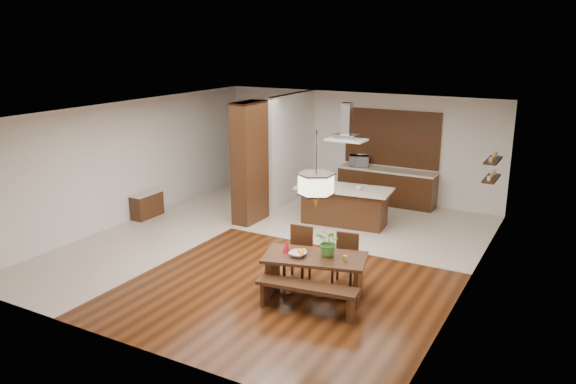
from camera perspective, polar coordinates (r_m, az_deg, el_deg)
The scene contains 25 objects.
room_shell at distance 11.53m, azimuth -1.31°, elevation 4.08°, with size 9.00×9.04×2.92m.
tile_hallway at distance 13.62m, azimuth -11.33°, elevation -3.39°, with size 2.50×9.00×0.01m, color beige.
tile_kitchen at distance 13.75m, azimuth 8.54°, elevation -3.07°, with size 5.50×4.00×0.01m, color beige.
soffit_band at distance 11.40m, azimuth -1.33°, elevation 8.14°, with size 8.00×9.00×0.02m, color #442611.
partition_pier at distance 13.38m, azimuth -3.90°, elevation 2.97°, with size 0.45×1.00×2.90m, color black.
partition_stub at distance 15.15m, azimuth 0.40°, elevation 4.49°, with size 0.18×2.40×2.90m, color silver.
hallway_console at distance 14.35m, azimuth -14.13°, elevation -1.29°, with size 0.37×0.88×0.63m, color black.
hallway_doorway at distance 16.79m, azimuth -1.72°, elevation 4.19°, with size 1.10×0.20×2.10m, color black.
rear_counter at distance 15.23m, azimuth 9.98°, elevation 0.56°, with size 2.60×0.62×0.95m.
kitchen_window at distance 15.20m, azimuth 10.53°, elevation 5.42°, with size 2.60×0.08×1.50m, color #9E612F.
shelf_lower at distance 12.84m, azimuth 19.95°, elevation 1.31°, with size 0.26×0.90×0.04m, color black.
shelf_upper at distance 12.76m, azimuth 20.12°, elevation 3.05°, with size 0.26×0.90×0.04m, color black.
dining_table at distance 9.74m, azimuth 2.74°, elevation -7.56°, with size 1.90×1.28×0.72m.
dining_bench at distance 9.31m, azimuth 1.94°, elevation -10.70°, with size 1.68×0.37×0.47m, color black, non-canonical shape.
dining_chair_left at distance 10.32m, azimuth 0.95°, elevation -6.37°, with size 0.44×0.44×1.00m, color black, non-canonical shape.
dining_chair_right at distance 10.19m, azimuth 5.75°, elevation -6.94°, with size 0.42×0.42×0.94m, color black, non-canonical shape.
pendant_lantern at distance 9.21m, azimuth 2.88°, elevation 2.30°, with size 0.64×0.64×1.31m, color #FAF4BF, non-canonical shape.
foliage_plant at distance 9.61m, azimuth 4.20°, elevation -5.13°, with size 0.44×0.38×0.49m, color #3C7527.
fruit_bowl at distance 9.64m, azimuth 0.99°, elevation -6.33°, with size 0.29×0.29×0.07m, color beige.
napkin_cone at distance 9.80m, azimuth -0.16°, elevation -5.52°, with size 0.14×0.14×0.21m, color #B90D1A.
gold_ornament at distance 9.47m, azimuth 5.84°, elevation -6.74°, with size 0.07×0.07×0.10m, color gold.
kitchen_island at distance 13.41m, azimuth 5.74°, elevation -1.36°, with size 2.31×1.18×0.92m.
range_hood at distance 12.98m, azimuth 5.99°, elevation 7.10°, with size 0.90×0.55×0.87m, color silver, non-canonical shape.
island_cup at distance 13.05m, azimuth 7.20°, elevation 0.41°, with size 0.13×0.13×0.10m, color silver.
microwave at distance 15.36m, azimuth 7.23°, elevation 3.17°, with size 0.52×0.35×0.29m, color silver.
Camera 1 is at (5.69, -9.77, 4.35)m, focal length 35.00 mm.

